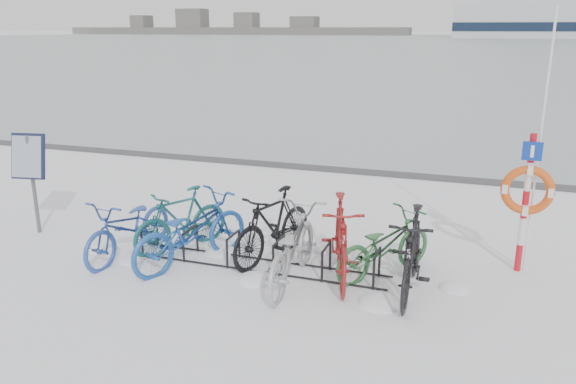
# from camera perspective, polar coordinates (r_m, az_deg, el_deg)

# --- Properties ---
(ground) EXTENTS (900.00, 900.00, 0.00)m
(ground) POSITION_cam_1_polar(r_m,az_deg,el_deg) (8.44, -3.29, -7.47)
(ground) COLOR white
(ground) RESTS_ON ground
(ice_sheet) EXTENTS (400.00, 298.00, 0.02)m
(ice_sheet) POSITION_cam_1_polar(r_m,az_deg,el_deg) (162.19, 18.44, 14.37)
(ice_sheet) COLOR #93A1A6
(ice_sheet) RESTS_ON ground
(quay_edge) EXTENTS (400.00, 0.25, 0.10)m
(quay_edge) POSITION_cam_1_polar(r_m,az_deg,el_deg) (13.78, 5.96, 2.18)
(quay_edge) COLOR #3F3F42
(quay_edge) RESTS_ON ground
(bike_rack) EXTENTS (4.00, 0.48, 0.46)m
(bike_rack) POSITION_cam_1_polar(r_m,az_deg,el_deg) (8.36, -3.31, -6.34)
(bike_rack) COLOR black
(bike_rack) RESTS_ON ground
(info_board) EXTENTS (0.61, 0.32, 1.73)m
(info_board) POSITION_cam_1_polar(r_m,az_deg,el_deg) (10.30, -24.81, 2.76)
(info_board) COLOR #595B5E
(info_board) RESTS_ON ground
(lifebuoy_station) EXTENTS (0.71, 0.22, 3.68)m
(lifebuoy_station) POSITION_cam_1_polar(r_m,az_deg,el_deg) (8.46, 23.17, 0.17)
(lifebuoy_station) COLOR red
(lifebuoy_station) RESTS_ON ground
(shoreline) EXTENTS (180.00, 12.00, 9.50)m
(shoreline) POSITION_cam_1_polar(r_m,az_deg,el_deg) (294.92, -6.44, 16.15)
(shoreline) COLOR #525252
(shoreline) RESTS_ON ground
(bike_0) EXTENTS (0.87, 1.97, 1.00)m
(bike_0) POSITION_cam_1_polar(r_m,az_deg,el_deg) (8.96, -15.82, -3.20)
(bike_0) COLOR #2A4AA0
(bike_0) RESTS_ON ground
(bike_1) EXTENTS (1.23, 1.73, 1.03)m
(bike_1) POSITION_cam_1_polar(r_m,az_deg,el_deg) (9.03, -10.81, -2.60)
(bike_1) COLOR #175158
(bike_1) RESTS_ON ground
(bike_2) EXTENTS (1.51, 2.19, 1.09)m
(bike_2) POSITION_cam_1_polar(r_m,az_deg,el_deg) (8.45, -9.85, -3.69)
(bike_2) COLOR #1D4EA0
(bike_2) RESTS_ON ground
(bike_3) EXTENTS (1.05, 1.92, 1.11)m
(bike_3) POSITION_cam_1_polar(r_m,az_deg,el_deg) (8.51, -1.54, -3.20)
(bike_3) COLOR black
(bike_3) RESTS_ON ground
(bike_4) EXTENTS (0.77, 2.06, 1.07)m
(bike_4) POSITION_cam_1_polar(r_m,az_deg,el_deg) (7.73, 0.38, -5.44)
(bike_4) COLOR #9B9FA2
(bike_4) RESTS_ON ground
(bike_5) EXTENTS (1.10, 2.04, 1.18)m
(bike_5) POSITION_cam_1_polar(r_m,az_deg,el_deg) (7.89, 5.38, -4.61)
(bike_5) COLOR maroon
(bike_5) RESTS_ON ground
(bike_6) EXTENTS (1.55, 1.84, 0.95)m
(bike_6) POSITION_cam_1_polar(r_m,az_deg,el_deg) (8.11, 9.76, -5.07)
(bike_6) COLOR #2E6738
(bike_6) RESTS_ON ground
(bike_7) EXTENTS (0.56, 1.92, 1.15)m
(bike_7) POSITION_cam_1_polar(r_m,az_deg,el_deg) (7.61, 12.51, -5.86)
(bike_7) COLOR black
(bike_7) RESTS_ON ground
(snow_drifts) EXTENTS (5.84, 1.97, 0.20)m
(snow_drifts) POSITION_cam_1_polar(r_m,az_deg,el_deg) (8.29, -1.65, -7.89)
(snow_drifts) COLOR white
(snow_drifts) RESTS_ON ground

